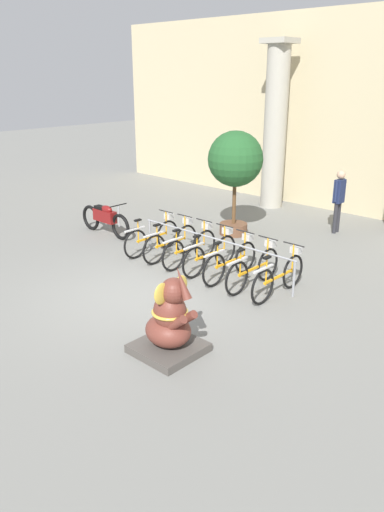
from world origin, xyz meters
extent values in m
plane|color=slate|center=(0.00, 0.00, 0.00)|extent=(60.00, 60.00, 0.00)
cube|color=#C6B78E|center=(0.00, 8.60, 3.00)|extent=(20.00, 0.20, 6.00)
cylinder|color=#ADA899|center=(-2.18, 7.60, 2.50)|extent=(0.71, 0.71, 5.00)
cube|color=#ADA899|center=(-2.18, 7.60, 5.08)|extent=(0.89, 0.89, 0.16)
cylinder|color=gray|center=(-1.94, 1.95, 0.38)|extent=(0.05, 0.05, 0.75)
cylinder|color=gray|center=(2.24, 1.95, 0.38)|extent=(0.05, 0.05, 0.75)
cylinder|color=gray|center=(0.15, 1.95, 0.75)|extent=(4.28, 0.04, 0.04)
torus|color=black|center=(-1.69, 2.31, 0.36)|extent=(0.05, 0.71, 0.71)
torus|color=black|center=(-1.69, 1.25, 0.36)|extent=(0.05, 0.71, 0.71)
cube|color=orange|center=(-1.69, 1.78, 0.41)|extent=(0.04, 0.96, 0.04)
cube|color=#BCBCBC|center=(-1.69, 1.25, 0.73)|extent=(0.06, 0.60, 0.03)
cylinder|color=orange|center=(-1.69, 1.35, 0.63)|extent=(0.03, 0.03, 0.55)
cube|color=black|center=(-1.69, 1.35, 0.93)|extent=(0.08, 0.18, 0.04)
cylinder|color=orange|center=(-1.69, 2.27, 0.66)|extent=(0.03, 0.03, 0.60)
cylinder|color=black|center=(-1.69, 2.27, 0.96)|extent=(0.48, 0.03, 0.03)
cube|color=#BCBCBC|center=(-1.69, 2.37, 0.82)|extent=(0.20, 0.16, 0.14)
torus|color=black|center=(-1.08, 2.35, 0.36)|extent=(0.05, 0.71, 0.71)
torus|color=black|center=(-1.08, 1.29, 0.36)|extent=(0.05, 0.71, 0.71)
cube|color=orange|center=(-1.08, 1.82, 0.41)|extent=(0.04, 0.96, 0.04)
cube|color=#BCBCBC|center=(-1.08, 1.29, 0.73)|extent=(0.06, 0.60, 0.03)
cylinder|color=orange|center=(-1.08, 1.39, 0.63)|extent=(0.03, 0.03, 0.55)
cube|color=black|center=(-1.08, 1.39, 0.93)|extent=(0.08, 0.18, 0.04)
cylinder|color=orange|center=(-1.08, 2.31, 0.66)|extent=(0.03, 0.03, 0.60)
cylinder|color=black|center=(-1.08, 2.31, 0.96)|extent=(0.48, 0.03, 0.03)
cube|color=#BCBCBC|center=(-1.08, 2.41, 0.82)|extent=(0.20, 0.16, 0.14)
torus|color=black|center=(-0.46, 2.36, 0.36)|extent=(0.05, 0.71, 0.71)
torus|color=black|center=(-0.46, 1.30, 0.36)|extent=(0.05, 0.71, 0.71)
cube|color=orange|center=(-0.46, 1.83, 0.41)|extent=(0.04, 0.96, 0.04)
cube|color=#BCBCBC|center=(-0.46, 1.30, 0.73)|extent=(0.06, 0.60, 0.03)
cylinder|color=orange|center=(-0.46, 1.40, 0.63)|extent=(0.03, 0.03, 0.55)
cube|color=black|center=(-0.46, 1.40, 0.93)|extent=(0.08, 0.18, 0.04)
cylinder|color=orange|center=(-0.46, 2.32, 0.66)|extent=(0.03, 0.03, 0.60)
cylinder|color=black|center=(-0.46, 2.32, 0.96)|extent=(0.48, 0.03, 0.03)
cube|color=#BCBCBC|center=(-0.46, 2.42, 0.82)|extent=(0.20, 0.16, 0.14)
torus|color=black|center=(0.15, 2.37, 0.36)|extent=(0.05, 0.71, 0.71)
torus|color=black|center=(0.15, 1.31, 0.36)|extent=(0.05, 0.71, 0.71)
cube|color=orange|center=(0.15, 1.84, 0.41)|extent=(0.04, 0.96, 0.04)
cube|color=#BCBCBC|center=(0.15, 1.31, 0.73)|extent=(0.06, 0.60, 0.03)
cylinder|color=orange|center=(0.15, 1.41, 0.63)|extent=(0.03, 0.03, 0.55)
cube|color=black|center=(0.15, 1.41, 0.93)|extent=(0.08, 0.18, 0.04)
cylinder|color=orange|center=(0.15, 2.33, 0.66)|extent=(0.03, 0.03, 0.60)
cylinder|color=black|center=(0.15, 2.33, 0.96)|extent=(0.48, 0.03, 0.03)
cube|color=#BCBCBC|center=(0.15, 2.43, 0.82)|extent=(0.20, 0.16, 0.14)
torus|color=black|center=(0.76, 2.32, 0.36)|extent=(0.05, 0.71, 0.71)
torus|color=black|center=(0.76, 1.26, 0.36)|extent=(0.05, 0.71, 0.71)
cube|color=orange|center=(0.76, 1.79, 0.41)|extent=(0.04, 0.96, 0.04)
cube|color=#BCBCBC|center=(0.76, 1.26, 0.73)|extent=(0.06, 0.60, 0.03)
cylinder|color=orange|center=(0.76, 1.36, 0.63)|extent=(0.03, 0.03, 0.55)
cube|color=black|center=(0.76, 1.36, 0.93)|extent=(0.08, 0.18, 0.04)
cylinder|color=orange|center=(0.76, 2.28, 0.66)|extent=(0.03, 0.03, 0.60)
cylinder|color=black|center=(0.76, 2.28, 0.96)|extent=(0.48, 0.03, 0.03)
cube|color=#BCBCBC|center=(0.76, 2.38, 0.82)|extent=(0.20, 0.16, 0.14)
torus|color=black|center=(1.38, 2.30, 0.36)|extent=(0.05, 0.71, 0.71)
torus|color=black|center=(1.38, 1.24, 0.36)|extent=(0.05, 0.71, 0.71)
cube|color=orange|center=(1.38, 1.77, 0.41)|extent=(0.04, 0.96, 0.04)
cube|color=#BCBCBC|center=(1.38, 1.24, 0.73)|extent=(0.06, 0.60, 0.03)
cylinder|color=orange|center=(1.38, 1.34, 0.63)|extent=(0.03, 0.03, 0.55)
cube|color=black|center=(1.38, 1.34, 0.93)|extent=(0.08, 0.18, 0.04)
cylinder|color=orange|center=(1.38, 2.26, 0.66)|extent=(0.03, 0.03, 0.60)
cylinder|color=black|center=(1.38, 2.26, 0.96)|extent=(0.48, 0.03, 0.03)
cube|color=#BCBCBC|center=(1.38, 2.36, 0.82)|extent=(0.20, 0.16, 0.14)
torus|color=black|center=(1.99, 2.31, 0.36)|extent=(0.05, 0.71, 0.71)
torus|color=black|center=(1.99, 1.25, 0.36)|extent=(0.05, 0.71, 0.71)
cube|color=orange|center=(1.99, 1.78, 0.41)|extent=(0.04, 0.96, 0.04)
cube|color=#BCBCBC|center=(1.99, 1.25, 0.73)|extent=(0.06, 0.60, 0.03)
cylinder|color=orange|center=(1.99, 1.35, 0.63)|extent=(0.03, 0.03, 0.55)
cube|color=black|center=(1.99, 1.35, 0.93)|extent=(0.08, 0.18, 0.04)
cylinder|color=orange|center=(1.99, 2.27, 0.66)|extent=(0.03, 0.03, 0.60)
cylinder|color=black|center=(1.99, 2.27, 0.96)|extent=(0.48, 0.03, 0.03)
cube|color=#BCBCBC|center=(1.99, 2.37, 0.82)|extent=(0.20, 0.16, 0.14)
cube|color=#4C4742|center=(1.93, -1.20, 0.07)|extent=(0.99, 0.99, 0.13)
ellipsoid|color=brown|center=(1.93, -1.20, 0.38)|extent=(0.77, 0.68, 0.50)
ellipsoid|color=brown|center=(1.97, -1.20, 0.72)|extent=(0.54, 0.50, 0.63)
sphere|color=brown|center=(2.06, -1.20, 1.10)|extent=(0.41, 0.41, 0.41)
ellipsoid|color=gold|center=(2.01, -1.00, 1.10)|extent=(0.08, 0.29, 0.34)
ellipsoid|color=gold|center=(2.01, -1.40, 1.10)|extent=(0.08, 0.29, 0.34)
cone|color=brown|center=(2.24, -1.20, 1.28)|extent=(0.35, 0.14, 0.51)
cylinder|color=brown|center=(2.22, -1.09, 0.65)|extent=(0.40, 0.14, 0.36)
cylinder|color=brown|center=(2.22, -1.31, 0.65)|extent=(0.40, 0.14, 0.36)
torus|color=gold|center=(1.97, -1.20, 0.72)|extent=(0.57, 0.57, 0.05)
torus|color=black|center=(-3.06, 1.92, 0.35)|extent=(0.71, 0.09, 0.71)
torus|color=black|center=(-4.37, 1.92, 0.35)|extent=(0.71, 0.09, 0.71)
cube|color=maroon|center=(-3.72, 1.92, 0.53)|extent=(0.78, 0.22, 0.32)
ellipsoid|color=maroon|center=(-3.62, 1.92, 0.73)|extent=(0.40, 0.20, 0.20)
cube|color=black|center=(-3.90, 1.92, 0.73)|extent=(0.36, 0.18, 0.08)
cylinder|color=#99999E|center=(-3.11, 1.92, 0.63)|extent=(0.04, 0.04, 0.56)
cylinder|color=black|center=(-3.11, 1.92, 0.93)|extent=(0.03, 0.55, 0.03)
cylinder|color=#28282D|center=(0.80, 6.49, 0.42)|extent=(0.11, 0.11, 0.85)
cylinder|color=#28282D|center=(0.80, 6.32, 0.42)|extent=(0.11, 0.11, 0.85)
cube|color=#1E284C|center=(0.80, 6.41, 1.17)|extent=(0.20, 0.32, 0.64)
sphere|color=tan|center=(0.80, 6.41, 1.62)|extent=(0.23, 0.23, 0.23)
cylinder|color=#1E284C|center=(0.80, 6.61, 1.20)|extent=(0.07, 0.07, 0.57)
cylinder|color=#1E284C|center=(0.80, 6.21, 1.20)|extent=(0.07, 0.07, 0.57)
cylinder|color=brown|center=(-1.19, 4.35, 0.15)|extent=(0.76, 0.76, 0.30)
cylinder|color=brown|center=(-1.19, 4.35, 0.89)|extent=(0.10, 0.10, 1.17)
sphere|color=#235628|center=(-1.19, 4.35, 2.06)|extent=(1.46, 1.46, 1.46)
camera|label=1|loc=(6.94, -6.01, 4.18)|focal=35.00mm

